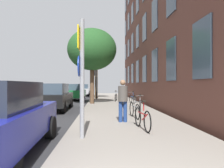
{
  "coord_description": "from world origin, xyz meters",
  "views": [
    {
      "loc": [
        0.05,
        -1.86,
        1.57
      ],
      "look_at": [
        0.76,
        11.54,
        1.6
      ],
      "focal_mm": 34.35,
      "sensor_mm": 36.0,
      "label": 1
    }
  ],
  "objects": [
    {
      "name": "tree_far",
      "position": [
        -0.42,
        20.72,
        5.42
      ],
      "size": [
        2.9,
        2.9,
        6.59
      ],
      "color": "#4C3823",
      "rests_on": "sidewalk"
    },
    {
      "name": "bicycle_4",
      "position": [
        2.52,
        14.59,
        0.49
      ],
      "size": [
        0.45,
        1.6,
        0.95
      ],
      "color": "black",
      "rests_on": "sidewalk"
    },
    {
      "name": "bicycle_2",
      "position": [
        2.2,
        9.79,
        0.48
      ],
      "size": [
        0.45,
        1.62,
        0.92
      ],
      "color": "black",
      "rests_on": "sidewalk"
    },
    {
      "name": "traffic_light",
      "position": [
        -0.49,
        19.73,
        2.32
      ],
      "size": [
        0.43,
        0.24,
        3.2
      ],
      "color": "black",
      "rests_on": "sidewalk"
    },
    {
      "name": "bicycle_1",
      "position": [
        1.52,
        7.39,
        0.48
      ],
      "size": [
        0.42,
        1.6,
        0.94
      ],
      "color": "black",
      "rests_on": "sidewalk"
    },
    {
      "name": "pedestrian_0",
      "position": [
        0.91,
        6.39,
        1.05
      ],
      "size": [
        0.47,
        0.47,
        1.63
      ],
      "color": "navy",
      "rests_on": "sidewalk"
    },
    {
      "name": "tree_near",
      "position": [
        -0.62,
        14.55,
        4.23
      ],
      "size": [
        3.74,
        3.74,
        5.72
      ],
      "color": "brown",
      "rests_on": "sidewalk"
    },
    {
      "name": "car_1",
      "position": [
        -2.77,
        11.27,
        0.84
      ],
      "size": [
        1.8,
        4.51,
        1.62
      ],
      "color": "black",
      "rests_on": "road_asphalt"
    },
    {
      "name": "road_asphalt",
      "position": [
        -4.5,
        15.0,
        0.01
      ],
      "size": [
        7.0,
        38.0,
        0.01
      ],
      "primitive_type": "cube",
      "color": "#2D2D30",
      "rests_on": "ground"
    },
    {
      "name": "ground_plane",
      "position": [
        -2.4,
        15.0,
        0.0
      ],
      "size": [
        41.8,
        41.8,
        0.0
      ],
      "primitive_type": "plane",
      "color": "#332D28"
    },
    {
      "name": "car_3",
      "position": [
        -2.44,
        27.94,
        0.84
      ],
      "size": [
        1.89,
        4.16,
        1.62
      ],
      "color": "#B7B7BC",
      "rests_on": "road_asphalt"
    },
    {
      "name": "sidewalk",
      "position": [
        1.1,
        15.0,
        0.06
      ],
      "size": [
        4.2,
        38.0,
        0.12
      ],
      "primitive_type": "cube",
      "color": "gray",
      "rests_on": "ground"
    },
    {
      "name": "bicycle_3",
      "position": [
        1.56,
        12.19,
        0.47
      ],
      "size": [
        0.47,
        1.62,
        0.91
      ],
      "color": "black",
      "rests_on": "sidewalk"
    },
    {
      "name": "bicycle_5",
      "position": [
        1.39,
        16.99,
        0.48
      ],
      "size": [
        0.47,
        1.64,
        0.93
      ],
      "color": "black",
      "rests_on": "sidewalk"
    },
    {
      "name": "car_2",
      "position": [
        -2.61,
        19.61,
        0.84
      ],
      "size": [
        2.05,
        4.34,
        1.62
      ],
      "color": "#19662D",
      "rests_on": "road_asphalt"
    },
    {
      "name": "sign_post",
      "position": [
        -0.48,
        3.95,
        1.95
      ],
      "size": [
        0.16,
        0.6,
        3.22
      ],
      "color": "gray",
      "rests_on": "sidewalk"
    },
    {
      "name": "bicycle_0",
      "position": [
        1.39,
        4.99,
        0.49
      ],
      "size": [
        0.42,
        1.67,
        0.95
      ],
      "color": "black",
      "rests_on": "sidewalk"
    }
  ]
}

